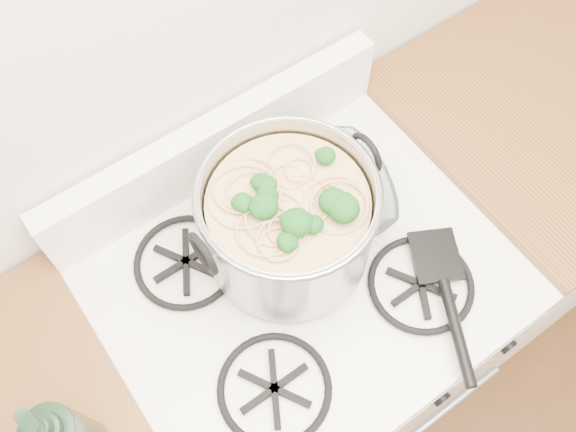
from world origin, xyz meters
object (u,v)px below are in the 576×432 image
Objects in this scene: stock_pot at (288,222)px; spatula at (436,254)px; gas_range at (300,347)px; glass_bowl at (320,200)px.

stock_pot is 0.30m from spatula.
stock_pot reaches higher than gas_range.
glass_bowl is at bearing 20.53° from stock_pot.
spatula is 2.83× the size of glass_bowl.
spatula is (0.22, -0.18, -0.09)m from stock_pot.
gas_range is at bearing 179.81° from spatula.
stock_pot is 3.21× the size of glass_bowl.
glass_bowl is at bearing 144.55° from spatula.
spatula is at bearing -63.56° from glass_bowl.
spatula is (0.23, -0.12, 0.50)m from gas_range.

